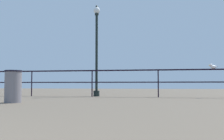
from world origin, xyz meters
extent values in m
cube|color=black|center=(0.00, 9.63, 1.00)|extent=(20.05, 0.05, 0.05)
cube|color=black|center=(0.00, 9.63, 0.55)|extent=(20.05, 0.04, 0.04)
cylinder|color=black|center=(-2.51, 9.63, 0.50)|extent=(0.04, 0.04, 1.00)
cylinder|color=black|center=(0.00, 9.63, 0.50)|extent=(0.04, 0.04, 1.00)
cylinder|color=black|center=(2.51, 9.63, 0.50)|extent=(0.04, 0.04, 1.00)
cylinder|color=black|center=(0.10, 9.93, 0.11)|extent=(0.24, 0.24, 0.22)
cylinder|color=black|center=(0.10, 9.93, 1.73)|extent=(0.10, 0.10, 3.03)
cylinder|color=black|center=(0.10, 9.93, 3.28)|extent=(0.16, 0.16, 0.06)
sphere|color=white|center=(0.10, 9.93, 3.44)|extent=(0.26, 0.26, 0.26)
cone|color=black|center=(0.10, 9.93, 3.62)|extent=(0.12, 0.12, 0.10)
ellipsoid|color=white|center=(4.44, 9.63, 1.09)|extent=(0.26, 0.22, 0.12)
ellipsoid|color=#938F9C|center=(4.44, 9.63, 1.10)|extent=(0.23, 0.18, 0.04)
sphere|color=white|center=(4.35, 9.58, 1.14)|extent=(0.10, 0.10, 0.10)
cone|color=gold|center=(4.28, 9.55, 1.14)|extent=(0.06, 0.06, 0.04)
cube|color=#938F9C|center=(4.55, 9.69, 1.09)|extent=(0.10, 0.09, 0.02)
cylinder|color=slate|center=(-1.08, 5.96, 0.39)|extent=(0.41, 0.41, 0.78)
cylinder|color=black|center=(-1.08, 5.96, 0.80)|extent=(0.43, 0.43, 0.04)
camera|label=1|loc=(2.57, -0.05, 0.45)|focal=41.66mm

